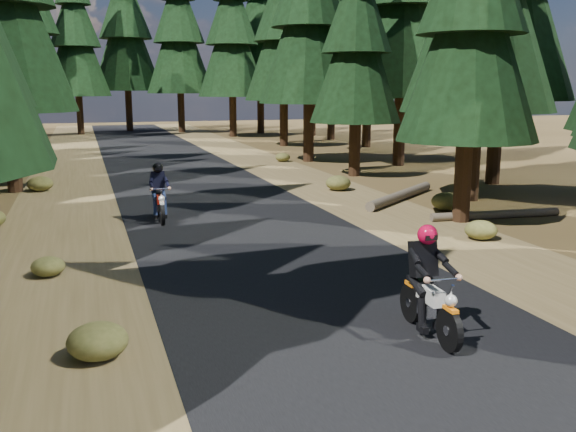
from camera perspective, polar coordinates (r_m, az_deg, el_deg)
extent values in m
plane|color=#413217|center=(12.12, 2.18, -6.45)|extent=(120.00, 120.00, 0.00)
cube|color=black|center=(16.74, -3.66, -1.41)|extent=(6.00, 100.00, 0.01)
cube|color=brown|center=(16.28, -19.56, -2.44)|extent=(3.20, 100.00, 0.01)
cube|color=brown|center=(18.38, 10.38, -0.43)|extent=(3.20, 100.00, 0.01)
cylinder|color=black|center=(18.36, 15.44, 6.46)|extent=(0.48, 0.48, 4.52)
cone|color=black|center=(18.35, 15.92, 15.27)|extent=(3.84, 3.84, 5.65)
cylinder|color=black|center=(21.97, 16.29, 8.89)|extent=(0.53, 0.53, 5.84)
cylinder|color=black|center=(26.06, 18.11, 9.77)|extent=(0.56, 0.56, 6.43)
cylinder|color=black|center=(24.87, -23.56, 8.51)|extent=(0.53, 0.53, 5.72)
cone|color=black|center=(25.00, -24.24, 16.69)|extent=(4.86, 4.86, 7.15)
cylinder|color=black|center=(27.24, 5.99, 8.28)|extent=(0.48, 0.48, 4.51)
cone|color=black|center=(27.24, 6.11, 14.21)|extent=(3.83, 3.83, 5.64)
cone|color=black|center=(27.41, 6.21, 18.45)|extent=(2.93, 2.93, 4.06)
cylinder|color=black|center=(31.19, 9.97, 10.37)|extent=(0.56, 0.56, 6.47)
cone|color=black|center=(31.39, 10.23, 17.76)|extent=(5.50, 5.50, 8.09)
cylinder|color=black|center=(31.76, -23.55, 8.87)|extent=(0.53, 0.53, 5.64)
cone|color=black|center=(31.85, -24.07, 15.19)|extent=(4.79, 4.79, 7.05)
cylinder|color=black|center=(32.47, 1.86, 10.00)|extent=(0.53, 0.53, 5.83)
cone|color=black|center=(32.58, 1.90, 16.41)|extent=(4.95, 4.95, 7.29)
cylinder|color=black|center=(38.29, 6.17, 9.24)|extent=(0.48, 0.48, 4.61)
cone|color=black|center=(38.29, 6.27, 13.56)|extent=(3.92, 3.92, 5.77)
cone|color=black|center=(38.42, 6.34, 16.65)|extent=(3.00, 3.00, 4.15)
cylinder|color=black|center=(38.55, -24.21, 8.19)|extent=(0.48, 0.48, 4.42)
cylinder|color=black|center=(41.14, -0.37, 10.26)|extent=(0.53, 0.53, 5.76)
cone|color=black|center=(41.23, -0.38, 15.27)|extent=(4.90, 4.90, 7.21)
cylinder|color=black|center=(46.17, 3.88, 10.29)|extent=(0.53, 0.53, 5.66)
cone|color=black|center=(46.24, 3.94, 14.68)|extent=(4.81, 4.81, 7.07)
cone|color=black|center=(46.46, 3.99, 17.81)|extent=(3.68, 3.68, 5.09)
cylinder|color=black|center=(40.56, 7.07, 10.32)|extent=(0.54, 0.54, 6.00)
cone|color=black|center=(40.67, 7.20, 15.61)|extent=(5.10, 5.10, 7.50)
cylinder|color=black|center=(34.52, 15.77, 9.48)|extent=(0.52, 0.52, 5.60)
cone|color=black|center=(34.61, 16.09, 15.27)|extent=(4.76, 4.76, 7.00)
cylinder|color=black|center=(47.94, -21.75, 10.01)|extent=(0.56, 0.56, 6.40)
cone|color=black|center=(48.07, -22.11, 14.77)|extent=(5.44, 5.44, 8.00)
cylinder|color=black|center=(49.08, -4.94, 10.54)|extent=(0.54, 0.54, 6.00)
cone|color=black|center=(49.17, -5.02, 14.91)|extent=(5.10, 5.10, 7.50)
cone|color=black|center=(49.41, -5.08, 18.04)|extent=(3.90, 3.90, 5.40)
cylinder|color=black|center=(52.72, -2.45, 10.85)|extent=(0.56, 0.56, 6.40)
cone|color=black|center=(52.84, -2.49, 15.19)|extent=(5.44, 5.44, 8.00)
cone|color=black|center=(53.10, -2.52, 18.29)|extent=(4.16, 4.16, 5.76)
cylinder|color=black|center=(53.85, -18.10, 10.10)|extent=(0.54, 0.54, 6.00)
cone|color=black|center=(53.93, -18.35, 14.08)|extent=(5.10, 5.10, 7.50)
cone|color=black|center=(54.15, -18.53, 16.93)|extent=(3.90, 3.90, 5.40)
cylinder|color=black|center=(54.43, -9.52, 10.72)|extent=(0.56, 0.56, 6.40)
cone|color=black|center=(54.54, -9.66, 14.93)|extent=(5.44, 5.44, 8.00)
cone|color=black|center=(54.80, -9.77, 17.93)|extent=(4.16, 4.16, 5.76)
cylinder|color=black|center=(56.98, -14.03, 10.77)|extent=(0.57, 0.57, 6.80)
cone|color=black|center=(57.11, -14.24, 15.03)|extent=(5.78, 5.78, 8.50)
cone|color=black|center=(57.41, -14.40, 18.08)|extent=(4.42, 4.42, 6.12)
cylinder|color=black|center=(49.82, 2.18, 10.59)|extent=(0.54, 0.54, 6.00)
cone|color=black|center=(49.91, 2.21, 14.90)|extent=(5.10, 5.10, 7.50)
cone|color=black|center=(50.14, 2.23, 17.98)|extent=(3.90, 3.90, 5.40)
cylinder|color=#4C4233|center=(21.70, 9.99, 1.81)|extent=(3.93, 3.42, 0.32)
cylinder|color=#4C4233|center=(19.34, 17.98, 0.13)|extent=(4.00, 0.57, 0.24)
ellipsoid|color=#474C1E|center=(32.48, -0.47, 5.24)|extent=(0.75, 0.75, 0.45)
ellipsoid|color=#474C1E|center=(13.69, -20.56, -4.23)|extent=(0.66, 0.66, 0.40)
ellipsoid|color=#474C1E|center=(16.57, 16.78, -1.20)|extent=(0.79, 0.79, 0.48)
ellipsoid|color=#474C1E|center=(24.90, -21.18, 2.69)|extent=(0.91, 0.91, 0.54)
ellipsoid|color=#474C1E|center=(20.17, 13.92, 1.27)|extent=(0.93, 0.93, 0.56)
ellipsoid|color=#474C1E|center=(9.44, -16.56, -10.61)|extent=(0.84, 0.84, 0.51)
ellipsoid|color=#474C1E|center=(23.47, 4.49, 2.95)|extent=(0.91, 0.91, 0.55)
ellipsoid|color=#474C1E|center=(30.08, -22.03, 4.02)|extent=(0.93, 0.93, 0.56)
cube|color=black|center=(9.77, 12.64, -4.11)|extent=(0.39, 0.25, 0.55)
sphere|color=#B5072C|center=(9.67, 12.74, -1.83)|extent=(0.32, 0.32, 0.31)
cube|color=black|center=(18.21, -11.41, 2.96)|extent=(0.37, 0.23, 0.53)
sphere|color=black|center=(18.15, -11.45, 4.17)|extent=(0.30, 0.30, 0.30)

